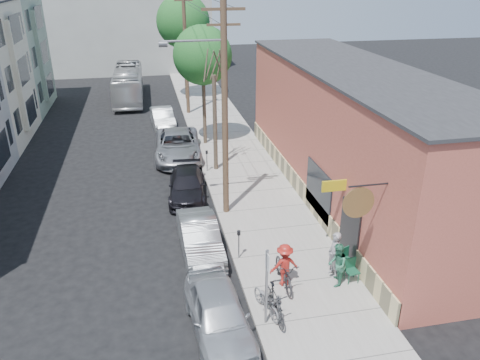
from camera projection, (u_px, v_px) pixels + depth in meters
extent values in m
plane|color=black|center=(183.00, 267.00, 18.55)|extent=(120.00, 120.00, 0.00)
cube|color=#99958D|center=(235.00, 158.00, 29.13)|extent=(4.50, 58.00, 0.15)
cube|color=#AF5041|center=(351.00, 135.00, 23.35)|extent=(5.00, 20.00, 6.50)
cube|color=#2B2B2D|center=(358.00, 69.00, 22.00)|extent=(5.20, 20.20, 0.12)
cube|color=#DBC689|center=(300.00, 188.00, 23.99)|extent=(0.10, 20.00, 1.10)
cube|color=black|center=(349.00, 235.00, 18.32)|extent=(0.10, 1.60, 2.60)
cube|color=black|center=(318.00, 190.00, 21.32)|extent=(0.08, 3.00, 2.20)
cylinder|color=brown|center=(358.00, 203.00, 15.12)|extent=(1.10, 0.06, 1.10)
cube|color=gold|center=(334.00, 186.00, 18.21)|extent=(1.00, 0.08, 0.45)
cube|color=beige|center=(16.00, 74.00, 31.09)|extent=(1.10, 3.20, 7.00)
cube|color=#8BA087|center=(2.00, 56.00, 37.74)|extent=(6.00, 8.00, 9.00)
cube|color=#8BA087|center=(38.00, 55.00, 38.24)|extent=(1.10, 3.20, 7.00)
cube|color=#A3A49F|center=(129.00, 17.00, 53.27)|extent=(18.00, 8.00, 12.00)
cube|color=slate|center=(266.00, 288.00, 14.86)|extent=(0.07, 0.07, 2.80)
cube|color=silver|center=(267.00, 261.00, 14.45)|extent=(0.02, 0.45, 0.60)
cylinder|color=slate|center=(239.00, 246.00, 18.70)|extent=(0.06, 0.06, 1.10)
cylinder|color=black|center=(239.00, 233.00, 18.46)|extent=(0.14, 0.14, 0.18)
cylinder|color=slate|center=(207.00, 162.00, 26.91)|extent=(0.06, 0.06, 1.10)
cylinder|color=black|center=(207.00, 152.00, 26.66)|extent=(0.14, 0.14, 0.18)
cylinder|color=#503A28|center=(225.00, 110.00, 20.53)|extent=(0.28, 0.28, 10.00)
cube|color=#503A28|center=(223.00, 9.00, 18.82)|extent=(1.80, 0.12, 0.12)
cube|color=#503A28|center=(224.00, 25.00, 19.06)|extent=(1.40, 0.10, 0.10)
cylinder|color=slate|center=(163.00, 44.00, 18.89)|extent=(0.35, 0.24, 0.24)
cylinder|color=#503A28|center=(186.00, 50.00, 36.25)|extent=(0.28, 0.28, 10.00)
cube|color=#503A28|center=(183.00, 0.00, 34.78)|extent=(1.40, 0.10, 0.10)
cylinder|color=#44392C|center=(215.00, 124.00, 26.32)|extent=(0.24, 0.24, 5.47)
cylinder|color=#44392C|center=(204.00, 103.00, 30.46)|extent=(0.24, 0.24, 5.45)
sphere|color=#226225|center=(203.00, 55.00, 29.21)|extent=(3.71, 3.71, 3.71)
cylinder|color=#44392C|center=(185.00, 63.00, 41.51)|extent=(0.24, 0.24, 6.26)
sphere|color=#226225|center=(183.00, 21.00, 40.07)|extent=(4.58, 4.58, 4.58)
imported|color=gray|center=(334.00, 255.00, 17.45)|extent=(0.52, 0.72, 1.84)
imported|color=#2E7556|center=(337.00, 265.00, 16.98)|extent=(0.91, 1.00, 1.68)
imported|color=maroon|center=(284.00, 265.00, 16.99)|extent=(1.14, 0.72, 1.68)
imported|color=black|center=(284.00, 271.00, 17.10)|extent=(0.78, 2.14, 1.11)
imported|color=black|center=(275.00, 303.00, 15.45)|extent=(0.62, 1.95, 1.16)
imported|color=slate|center=(267.00, 301.00, 15.74)|extent=(0.99, 1.81, 0.90)
imported|color=#B9BBC1|center=(219.00, 314.00, 14.91)|extent=(2.07, 4.51, 1.50)
imported|color=gray|center=(200.00, 237.00, 19.27)|extent=(1.65, 4.38, 1.43)
imported|color=black|center=(187.00, 185.00, 24.09)|extent=(2.25, 4.62, 1.29)
imported|color=#989AA0|center=(178.00, 145.00, 29.11)|extent=(3.07, 6.08, 1.65)
imported|color=#A6ABAE|center=(163.00, 118.00, 34.91)|extent=(1.80, 4.41, 1.42)
imported|color=silver|center=(128.00, 84.00, 42.24)|extent=(2.56, 10.33, 2.87)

